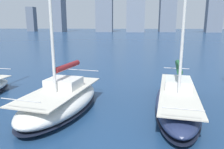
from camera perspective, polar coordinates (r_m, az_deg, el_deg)
sailboat_forest at (r=13.56m, az=16.74°, el=-5.82°), size 3.78×9.71×12.97m
sailboat_maroon at (r=12.87m, az=-13.15°, el=-6.40°), size 4.20×7.61×10.15m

